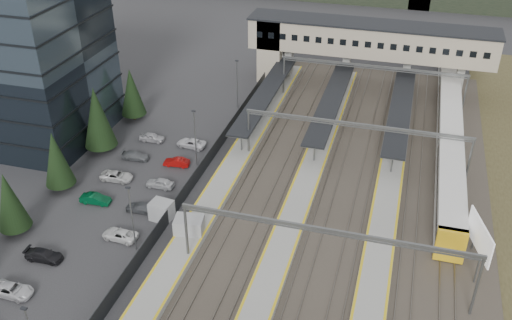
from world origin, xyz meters
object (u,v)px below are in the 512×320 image
(office_building, at_px, (6,52))
(footbridge, at_px, (353,41))
(train, at_px, (449,114))
(billboard, at_px, (479,238))
(relay_cabin_far, at_px, (162,210))
(relay_cabin_near, at_px, (189,228))

(office_building, relative_size, footbridge, 0.60)
(train, xyz_separation_m, billboard, (2.54, -31.12, 1.52))
(relay_cabin_far, bearing_deg, billboard, 2.17)
(footbridge, bearing_deg, train, -35.64)
(office_building, height_order, billboard, office_building)
(office_building, xyz_separation_m, billboard, (62.54, -12.81, -8.49))
(relay_cabin_far, bearing_deg, train, 45.73)
(relay_cabin_far, height_order, billboard, billboard)
(office_building, xyz_separation_m, relay_cabin_far, (28.40, -14.10, -11.07))
(billboard, bearing_deg, office_building, 168.42)
(relay_cabin_near, relative_size, train, 0.05)
(relay_cabin_far, bearing_deg, office_building, 153.59)
(relay_cabin_near, distance_m, billboard, 30.10)
(train, distance_m, billboard, 31.26)
(billboard, bearing_deg, relay_cabin_far, -177.83)
(relay_cabin_far, bearing_deg, footbridge, 70.86)
(office_building, height_order, footbridge, office_building)
(relay_cabin_near, relative_size, footbridge, 0.09)
(relay_cabin_far, distance_m, footbridge, 47.17)
(office_building, relative_size, billboard, 3.96)
(relay_cabin_far, xyz_separation_m, billboard, (34.14, 1.29, 2.58))
(relay_cabin_near, height_order, train, train)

